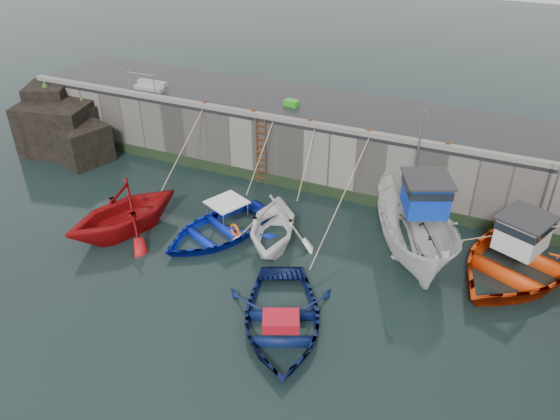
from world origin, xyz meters
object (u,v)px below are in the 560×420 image
at_px(boat_near_blacktrim, 273,242).
at_px(bollard_a, 205,104).
at_px(bollard_b, 253,112).
at_px(boat_near_white, 127,231).
at_px(boat_far_white, 416,228).
at_px(boat_far_orange, 522,256).
at_px(boat_near_navy, 281,326).
at_px(bollard_c, 310,122).
at_px(bollard_d, 369,132).
at_px(ladder, 261,152).
at_px(bollard_e, 448,145).
at_px(boat_near_blue, 219,235).
at_px(fish_crate, 292,103).

relative_size(boat_near_blacktrim, bollard_a, 15.13).
relative_size(bollard_a, bollard_b, 1.00).
height_order(boat_near_white, bollard_a, bollard_a).
height_order(boat_far_white, boat_far_orange, boat_far_white).
xyz_separation_m(boat_near_navy, bollard_c, (-2.49, 8.68, 3.30)).
xyz_separation_m(boat_near_blacktrim, boat_near_navy, (2.20, -4.17, 0.00)).
relative_size(boat_near_blacktrim, bollard_d, 15.13).
relative_size(ladder, bollard_d, 11.43).
bearing_deg(boat_near_navy, bollard_d, 65.53).
relative_size(boat_near_navy, bollard_d, 18.65).
bearing_deg(bollard_e, boat_near_navy, -110.89).
bearing_deg(boat_far_white, bollard_e, 60.32).
bearing_deg(boat_far_white, boat_near_blue, 171.68).
relative_size(bollard_b, bollard_e, 1.00).
distance_m(boat_near_white, boat_near_blue, 3.77).
bearing_deg(bollard_c, boat_far_white, -28.50).
relative_size(bollard_b, bollard_d, 1.00).
distance_m(boat_near_white, boat_near_blacktrim, 5.99).
bearing_deg(bollard_b, boat_near_blacktrim, -56.52).
bearing_deg(boat_far_orange, boat_far_white, -146.69).
relative_size(ladder, boat_near_white, 0.66).
bearing_deg(bollard_c, bollard_e, 0.00).
height_order(boat_near_navy, fish_crate, fish_crate).
distance_m(boat_far_white, bollard_d, 4.68).
height_order(bollard_b, bollard_c, same).
xyz_separation_m(boat_near_blue, fish_crate, (0.33, 6.70, 3.30)).
bearing_deg(boat_near_blue, bollard_c, 93.12).
xyz_separation_m(boat_near_blue, boat_near_navy, (4.40, -3.73, 0.00)).
relative_size(boat_far_white, fish_crate, 10.96).
bearing_deg(boat_near_blacktrim, boat_near_navy, -78.41).
height_order(boat_near_white, boat_far_white, boat_far_white).
xyz_separation_m(boat_near_blacktrim, boat_far_orange, (9.00, 2.22, 0.49)).
xyz_separation_m(boat_near_blacktrim, bollard_b, (-2.99, 4.52, 3.30)).
distance_m(boat_near_navy, bollard_e, 9.86).
distance_m(fish_crate, bollard_a, 4.01).
distance_m(boat_far_orange, bollard_b, 12.52).
height_order(boat_near_blue, boat_far_orange, boat_far_orange).
distance_m(boat_far_orange, bollard_d, 7.61).
bearing_deg(boat_near_blacktrim, boat_near_blue, 174.90).
xyz_separation_m(ladder, boat_far_white, (7.67, -2.63, -0.50)).
xyz_separation_m(boat_near_navy, bollard_a, (-7.69, 8.68, 3.30)).
distance_m(boat_near_white, bollard_c, 8.93).
height_order(boat_near_white, bollard_d, bollard_d).
bearing_deg(boat_near_blue, boat_near_blacktrim, 35.40).
bearing_deg(fish_crate, ladder, -96.96).
bearing_deg(boat_far_white, boat_near_blacktrim, 173.28).
bearing_deg(bollard_b, boat_near_white, -113.68).
distance_m(boat_near_blue, boat_far_orange, 11.52).
bearing_deg(bollard_a, boat_far_orange, -8.99).
height_order(boat_near_white, boat_near_blue, boat_near_white).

